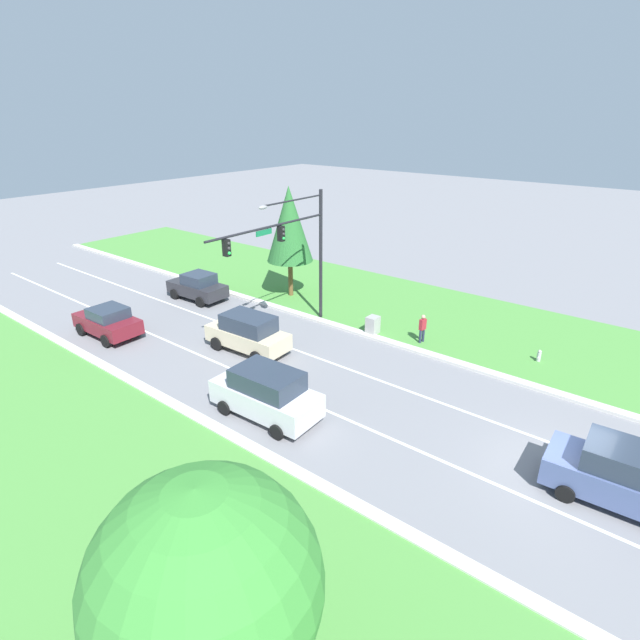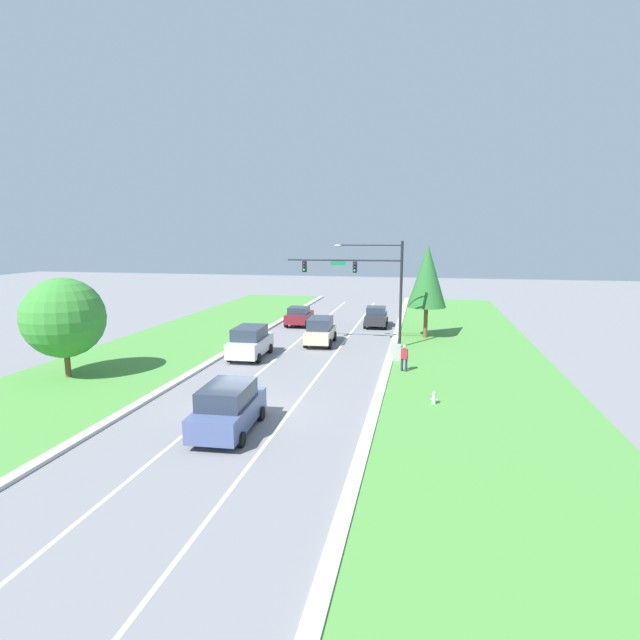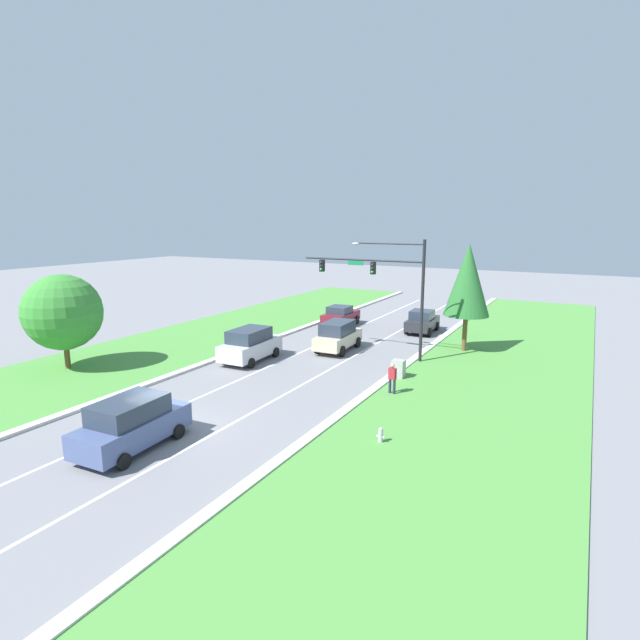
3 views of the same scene
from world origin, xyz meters
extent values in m
plane|color=slate|center=(0.00, 0.00, 0.00)|extent=(160.00, 160.00, 0.00)
cube|color=beige|center=(5.65, 0.00, 0.07)|extent=(0.50, 90.00, 0.15)
cube|color=beige|center=(-5.65, 0.00, 0.07)|extent=(0.50, 90.00, 0.15)
cube|color=#4C8E3D|center=(10.90, 0.00, 0.04)|extent=(10.00, 90.00, 0.08)
cube|color=white|center=(-1.80, 0.00, 0.00)|extent=(0.14, 81.00, 0.01)
cube|color=white|center=(1.80, 0.00, 0.00)|extent=(0.14, 81.00, 0.01)
cylinder|color=black|center=(6.13, 15.59, 3.89)|extent=(0.20, 0.20, 7.77)
cylinder|color=black|center=(1.94, 15.59, 6.37)|extent=(8.38, 0.12, 0.12)
cube|color=#147042|center=(1.52, 15.59, 6.15)|extent=(1.10, 0.04, 0.28)
cylinder|color=black|center=(3.82, 15.59, 7.46)|extent=(4.61, 0.09, 0.09)
ellipsoid|color=gray|center=(1.52, 15.59, 7.41)|extent=(0.56, 0.28, 0.20)
cube|color=black|center=(2.78, 15.59, 5.87)|extent=(0.28, 0.32, 0.80)
sphere|color=#2D2D2D|center=(2.78, 15.42, 6.10)|extent=(0.16, 0.16, 0.16)
sphere|color=#2D2D2D|center=(2.78, 15.42, 5.87)|extent=(0.16, 0.16, 0.16)
sphere|color=#23D647|center=(2.78, 15.42, 5.64)|extent=(0.16, 0.16, 0.16)
cube|color=black|center=(-0.99, 15.59, 5.87)|extent=(0.28, 0.32, 0.80)
sphere|color=#2D2D2D|center=(-0.99, 15.42, 6.10)|extent=(0.16, 0.16, 0.16)
sphere|color=#2D2D2D|center=(-0.99, 15.42, 5.87)|extent=(0.16, 0.16, 0.16)
sphere|color=#23D647|center=(-0.99, 15.42, 5.64)|extent=(0.16, 0.16, 0.16)
cube|color=silver|center=(-3.62, 10.76, 0.82)|extent=(2.20, 4.75, 0.99)
cube|color=#283342|center=(-3.62, 10.64, 1.72)|extent=(1.92, 2.87, 0.80)
cylinder|color=black|center=(-2.70, 12.25, 0.32)|extent=(0.27, 0.65, 0.64)
cylinder|color=black|center=(-4.67, 12.17, 0.32)|extent=(0.27, 0.65, 0.64)
cylinder|color=black|center=(-2.58, 9.35, 0.32)|extent=(0.27, 0.65, 0.64)
cylinder|color=black|center=(-4.55, 9.27, 0.32)|extent=(0.27, 0.65, 0.64)
cube|color=#475684|center=(-0.11, -1.77, 0.78)|extent=(2.25, 4.80, 0.96)
cube|color=#283342|center=(-0.10, -1.89, 1.66)|extent=(1.95, 2.91, 0.78)
cylinder|color=black|center=(0.79, -0.27, 0.30)|extent=(0.27, 0.62, 0.61)
cylinder|color=black|center=(-1.17, -0.37, 0.30)|extent=(0.27, 0.62, 0.61)
cube|color=#28282D|center=(3.59, 24.20, 0.74)|extent=(2.04, 4.24, 0.79)
cube|color=#283342|center=(3.60, 23.95, 1.49)|extent=(1.75, 1.94, 0.70)
cylinder|color=black|center=(4.44, 25.53, 0.35)|extent=(0.27, 0.71, 0.70)
cylinder|color=black|center=(2.62, 25.45, 0.35)|extent=(0.27, 0.71, 0.70)
cylinder|color=black|center=(4.55, 22.95, 0.35)|extent=(0.27, 0.71, 0.70)
cylinder|color=black|center=(2.73, 22.87, 0.35)|extent=(0.27, 0.71, 0.70)
cube|color=maroon|center=(-3.39, 23.39, 0.76)|extent=(2.01, 4.15, 0.79)
cube|color=#283342|center=(-3.38, 23.14, 1.44)|extent=(1.77, 1.89, 0.58)
cylinder|color=black|center=(-2.47, 24.68, 0.36)|extent=(0.26, 0.73, 0.72)
cylinder|color=black|center=(-4.36, 24.64, 0.36)|extent=(0.26, 0.73, 0.72)
cylinder|color=black|center=(-2.42, 22.13, 0.36)|extent=(0.26, 0.73, 0.72)
cylinder|color=black|center=(-4.30, 22.09, 0.36)|extent=(0.26, 0.73, 0.72)
cube|color=beige|center=(0.17, 15.79, 0.79)|extent=(2.07, 4.66, 0.85)
cube|color=#283342|center=(0.18, 15.67, 1.64)|extent=(1.80, 2.83, 0.83)
cylinder|color=black|center=(1.00, 17.25, 0.37)|extent=(0.28, 0.75, 0.74)
cylinder|color=black|center=(-0.80, 17.15, 0.37)|extent=(0.28, 0.75, 0.74)
cylinder|color=black|center=(1.14, 14.42, 0.37)|extent=(0.28, 0.75, 0.74)
cylinder|color=black|center=(-0.66, 14.32, 0.37)|extent=(0.28, 0.75, 0.74)
cube|color=#9E9E99|center=(6.06, 11.76, 0.54)|extent=(0.70, 0.60, 1.09)
cylinder|color=#232842|center=(6.59, 9.03, 0.42)|extent=(0.14, 0.14, 0.84)
cylinder|color=#232842|center=(6.84, 8.98, 0.42)|extent=(0.14, 0.14, 0.84)
cube|color=maroon|center=(6.71, 9.01, 1.14)|extent=(0.41, 0.29, 0.60)
sphere|color=tan|center=(6.71, 9.01, 1.58)|extent=(0.22, 0.22, 0.22)
cylinder|color=#B7B7BC|center=(8.38, 3.29, 0.28)|extent=(0.20, 0.20, 0.55)
sphere|color=#B7B7BC|center=(8.38, 3.29, 0.61)|extent=(0.18, 0.18, 0.18)
cylinder|color=#B7B7BC|center=(8.26, 3.29, 0.30)|extent=(0.10, 0.09, 0.09)
cylinder|color=#B7B7BC|center=(8.50, 3.29, 0.30)|extent=(0.10, 0.09, 0.09)
cylinder|color=brown|center=(7.96, 19.67, 1.27)|extent=(0.32, 0.32, 2.54)
cone|color=#28662D|center=(7.96, 19.67, 5.00)|extent=(3.06, 3.06, 4.90)
sphere|color=#388433|center=(-12.21, 3.82, 3.54)|extent=(4.55, 4.55, 4.55)
camera|label=1|loc=(-16.14, -2.06, 11.78)|focal=28.00mm
camera|label=2|loc=(7.69, -20.48, 8.09)|focal=28.00mm
camera|label=3|loc=(15.28, -14.44, 8.88)|focal=28.00mm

